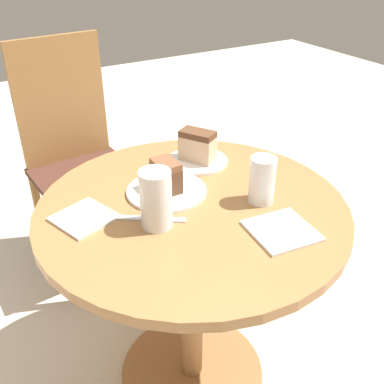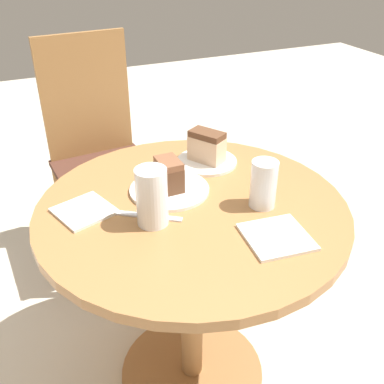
{
  "view_description": "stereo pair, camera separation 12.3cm",
  "coord_description": "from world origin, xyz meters",
  "px_view_note": "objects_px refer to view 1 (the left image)",
  "views": [
    {
      "loc": [
        -0.54,
        -0.91,
        1.4
      ],
      "look_at": [
        0.0,
        0.0,
        0.76
      ],
      "focal_mm": 42.0,
      "sensor_mm": 36.0,
      "label": 1
    },
    {
      "loc": [
        -0.43,
        -0.97,
        1.4
      ],
      "look_at": [
        0.0,
        0.0,
        0.76
      ],
      "focal_mm": 42.0,
      "sensor_mm": 36.0,
      "label": 2
    }
  ],
  "objects_px": {
    "plate_far": "(197,161)",
    "cake_slice_far": "(198,146)",
    "plate_near": "(167,191)",
    "glass_water": "(262,182)",
    "chair": "(79,159)",
    "glass_lemonade": "(156,202)",
    "cake_slice_near": "(166,176)"
  },
  "relations": [
    {
      "from": "glass_lemonade",
      "to": "plate_near",
      "type": "bearing_deg",
      "value": 53.62
    },
    {
      "from": "chair",
      "to": "plate_near",
      "type": "height_order",
      "value": "chair"
    },
    {
      "from": "cake_slice_near",
      "to": "glass_water",
      "type": "bearing_deg",
      "value": -40.31
    },
    {
      "from": "cake_slice_far",
      "to": "glass_water",
      "type": "xyz_separation_m",
      "value": [
        0.03,
        -0.29,
        -0.0
      ]
    },
    {
      "from": "cake_slice_near",
      "to": "cake_slice_far",
      "type": "distance_m",
      "value": 0.21
    },
    {
      "from": "cake_slice_near",
      "to": "glass_lemonade",
      "type": "bearing_deg",
      "value": -126.38
    },
    {
      "from": "plate_far",
      "to": "glass_lemonade",
      "type": "bearing_deg",
      "value": -137.5
    },
    {
      "from": "plate_near",
      "to": "plate_far",
      "type": "height_order",
      "value": "same"
    },
    {
      "from": "plate_far",
      "to": "cake_slice_near",
      "type": "height_order",
      "value": "cake_slice_near"
    },
    {
      "from": "cake_slice_near",
      "to": "plate_far",
      "type": "bearing_deg",
      "value": 33.89
    },
    {
      "from": "glass_water",
      "to": "plate_far",
      "type": "bearing_deg",
      "value": 95.83
    },
    {
      "from": "cake_slice_near",
      "to": "cake_slice_far",
      "type": "height_order",
      "value": "cake_slice_far"
    },
    {
      "from": "plate_near",
      "to": "glass_water",
      "type": "xyz_separation_m",
      "value": [
        0.21,
        -0.18,
        0.05
      ]
    },
    {
      "from": "plate_far",
      "to": "glass_lemonade",
      "type": "xyz_separation_m",
      "value": [
        -0.27,
        -0.25,
        0.07
      ]
    },
    {
      "from": "chair",
      "to": "plate_near",
      "type": "bearing_deg",
      "value": -90.81
    },
    {
      "from": "plate_far",
      "to": "cake_slice_far",
      "type": "xyz_separation_m",
      "value": [
        0.0,
        0.0,
        0.05
      ]
    },
    {
      "from": "cake_slice_near",
      "to": "cake_slice_far",
      "type": "bearing_deg",
      "value": 33.89
    },
    {
      "from": "plate_near",
      "to": "glass_lemonade",
      "type": "relative_size",
      "value": 1.48
    },
    {
      "from": "chair",
      "to": "plate_far",
      "type": "height_order",
      "value": "chair"
    },
    {
      "from": "plate_near",
      "to": "glass_lemonade",
      "type": "bearing_deg",
      "value": -126.38
    },
    {
      "from": "chair",
      "to": "plate_far",
      "type": "xyz_separation_m",
      "value": [
        0.22,
        -0.63,
        0.21
      ]
    },
    {
      "from": "chair",
      "to": "cake_slice_far",
      "type": "height_order",
      "value": "chair"
    },
    {
      "from": "cake_slice_near",
      "to": "glass_water",
      "type": "height_order",
      "value": "glass_water"
    },
    {
      "from": "cake_slice_near",
      "to": "chair",
      "type": "bearing_deg",
      "value": 93.29
    },
    {
      "from": "plate_far",
      "to": "cake_slice_far",
      "type": "distance_m",
      "value": 0.05
    },
    {
      "from": "chair",
      "to": "glass_lemonade",
      "type": "relative_size",
      "value": 6.47
    },
    {
      "from": "glass_water",
      "to": "plate_near",
      "type": "bearing_deg",
      "value": 139.69
    },
    {
      "from": "plate_near",
      "to": "cake_slice_near",
      "type": "bearing_deg",
      "value": 0.0
    },
    {
      "from": "plate_far",
      "to": "glass_water",
      "type": "xyz_separation_m",
      "value": [
        0.03,
        -0.29,
        0.05
      ]
    },
    {
      "from": "cake_slice_far",
      "to": "glass_lemonade",
      "type": "distance_m",
      "value": 0.37
    },
    {
      "from": "plate_near",
      "to": "cake_slice_far",
      "type": "distance_m",
      "value": 0.22
    },
    {
      "from": "plate_far",
      "to": "cake_slice_near",
      "type": "relative_size",
      "value": 2.15
    }
  ]
}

